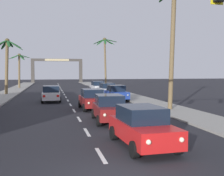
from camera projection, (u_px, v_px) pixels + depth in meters
sidewalk_right at (145, 101)px, 29.14m from camera, size 3.20×110.00×0.14m
lane_markings at (74, 103)px, 27.56m from camera, size 4.28×88.28×0.01m
traffic_signal_mast at (224, 9)px, 8.58m from camera, size 10.50×0.41×6.99m
sedan_lead_at_stop_bar at (142, 126)px, 11.67m from camera, size 2.11×4.51×1.68m
sedan_third_in_queue at (109, 108)px, 17.56m from camera, size 2.10×4.51×1.68m
sedan_fifth_in_queue at (92, 99)px, 23.42m from camera, size 2.02×4.48×1.68m
sedan_oncoming_far at (51, 94)px, 29.13m from camera, size 1.98×4.46×1.68m
sedan_parked_nearest_kerb at (98, 87)px, 43.00m from camera, size 2.08×4.50×1.68m
sedan_parked_mid_kerb at (107, 89)px, 36.04m from camera, size 2.08×4.50×1.68m
sedan_parked_far_kerb at (116, 93)px, 30.31m from camera, size 2.07×4.50×1.68m
palm_left_third at (7, 55)px, 37.71m from camera, size 4.20×4.62×7.65m
palm_left_farthest at (19, 64)px, 52.17m from camera, size 3.93×3.62×6.56m
palm_right_second at (173, 22)px, 22.04m from camera, size 4.02×3.72×10.25m
palm_right_farthest at (105, 52)px, 49.11m from camera, size 4.20×4.12×9.13m
town_gateway_arch at (57, 67)px, 79.40m from camera, size 14.34×0.90×6.86m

